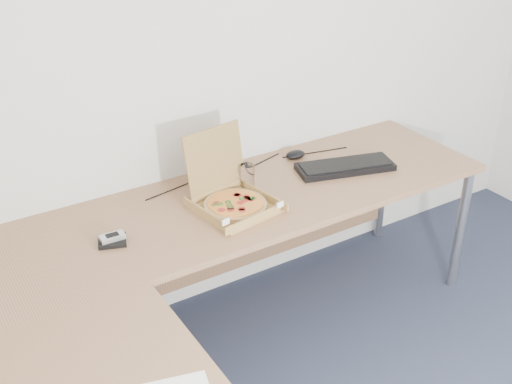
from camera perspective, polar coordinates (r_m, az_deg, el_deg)
desk at (r=2.42m, az=-3.70°, el=-7.68°), size 2.50×2.20×0.73m
pizza_box at (r=2.79m, az=-2.04°, el=-0.73°), size 0.31×0.36×0.31m
drinking_glass at (r=2.94m, az=-0.77°, el=1.40°), size 0.06×0.06×0.11m
keyboard at (r=3.15m, az=7.90°, el=2.22°), size 0.50×0.29×0.03m
mouse at (r=3.25m, az=3.51°, el=3.33°), size 0.12×0.10×0.04m
wallet at (r=2.62m, az=-12.62°, el=-4.26°), size 0.13×0.12×0.02m
phone at (r=2.61m, az=-12.62°, el=-3.91°), size 0.10×0.06×0.02m
cable_bundle at (r=3.12m, az=-0.92°, el=1.99°), size 0.54×0.11×0.01m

